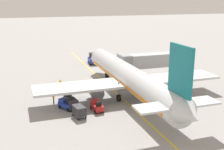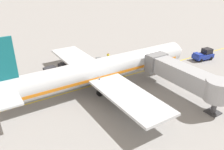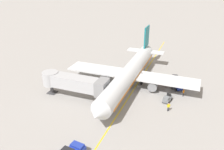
{
  "view_description": "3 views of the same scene",
  "coord_description": "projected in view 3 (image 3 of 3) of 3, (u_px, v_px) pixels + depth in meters",
  "views": [
    {
      "loc": [
        -15.17,
        -41.56,
        15.43
      ],
      "look_at": [
        0.13,
        3.47,
        2.49
      ],
      "focal_mm": 45.65,
      "sensor_mm": 36.0,
      "label": 1
    },
    {
      "loc": [
        30.57,
        -17.75,
        18.0
      ],
      "look_at": [
        2.59,
        0.11,
        2.42
      ],
      "focal_mm": 36.45,
      "sensor_mm": 36.0,
      "label": 2
    },
    {
      "loc": [
        -12.11,
        44.94,
        24.45
      ],
      "look_at": [
        4.11,
        2.97,
        4.05
      ],
      "focal_mm": 37.59,
      "sensor_mm": 36.0,
      "label": 3
    }
  ],
  "objects": [
    {
      "name": "parked_airliner",
      "position": [
        130.0,
        73.0,
        52.3
      ],
      "size": [
        30.0,
        37.2,
        10.63
      ],
      "color": "silver",
      "rests_on": "ground"
    },
    {
      "name": "baggage_tug_trailing",
      "position": [
        178.0,
        87.0,
        51.8
      ],
      "size": [
        2.36,
        2.75,
        1.62
      ],
      "color": "#1E339E",
      "rests_on": "ground"
    },
    {
      "name": "baggage_tug_spare",
      "position": [
        162.0,
        80.0,
        54.86
      ],
      "size": [
        1.5,
        2.6,
        1.62
      ],
      "color": "#B21E1E",
      "rests_on": "ground"
    },
    {
      "name": "ground_crew_wing_walker",
      "position": [
        184.0,
        92.0,
        48.95
      ],
      "size": [
        0.32,
        0.72,
        1.69
      ],
      "color": "#232328",
      "rests_on": "ground"
    },
    {
      "name": "jet_bridge",
      "position": [
        74.0,
        83.0,
        47.45
      ],
      "size": [
        14.48,
        3.5,
        4.98
      ],
      "color": "#A8AAAF",
      "rests_on": "ground"
    },
    {
      "name": "baggage_tug_lead",
      "position": [
        167.0,
        99.0,
        46.98
      ],
      "size": [
        1.72,
        2.69,
        1.62
      ],
      "color": "slate",
      "rests_on": "ground"
    },
    {
      "name": "ground_plane",
      "position": [
        134.0,
        89.0,
        52.25
      ],
      "size": [
        400.0,
        400.0,
        0.0
      ],
      "primitive_type": "plane",
      "color": "gray"
    },
    {
      "name": "baggage_cart_second_in_train",
      "position": [
        175.0,
        79.0,
        55.03
      ],
      "size": [
        1.69,
        2.98,
        1.58
      ],
      "color": "#4C4C51",
      "rests_on": "ground"
    },
    {
      "name": "baggage_cart_front",
      "position": [
        175.0,
        84.0,
        52.36
      ],
      "size": [
        1.69,
        2.98,
        1.58
      ],
      "color": "#4C4C51",
      "rests_on": "ground"
    },
    {
      "name": "ground_crew_loader",
      "position": [
        168.0,
        107.0,
        43.83
      ],
      "size": [
        0.69,
        0.4,
        1.69
      ],
      "color": "#232328",
      "rests_on": "ground"
    },
    {
      "name": "gate_lead_in_line",
      "position": [
        134.0,
        89.0,
        52.25
      ],
      "size": [
        0.24,
        80.0,
        0.01
      ],
      "primitive_type": "cube",
      "color": "gold",
      "rests_on": "ground"
    }
  ]
}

